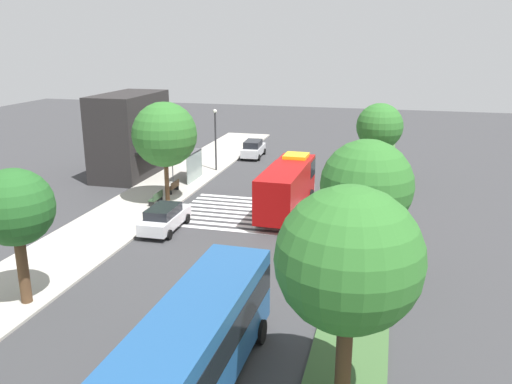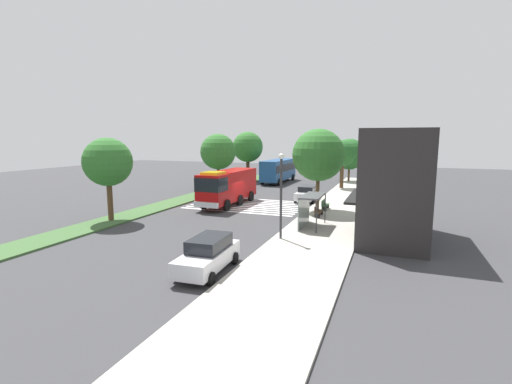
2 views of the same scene
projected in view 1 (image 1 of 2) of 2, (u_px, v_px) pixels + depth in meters
name	position (u px, v px, depth m)	size (l,w,h in m)	color
ground_plane	(261.00, 211.00, 38.68)	(120.00, 120.00, 0.00)	#38383A
sidewalk	(147.00, 201.00, 40.81)	(60.00, 5.46, 0.14)	#ADA89E
median_strip	(370.00, 219.00, 36.80)	(60.00, 3.00, 0.14)	#3D6033
crosswalk	(258.00, 214.00, 37.92)	(7.65, 11.31, 0.01)	silver
fire_truck	(288.00, 185.00, 37.72)	(9.35, 2.91, 3.68)	#A50C0C
parked_car_west	(165.00, 218.00, 34.58)	(4.82, 2.09, 1.65)	silver
parked_car_mid	(253.00, 149.00, 55.59)	(4.76, 2.19, 1.80)	silver
transit_bus	(199.00, 339.00, 18.47)	(10.26, 2.99, 3.50)	navy
bus_stop_shelter	(191.00, 160.00, 46.07)	(3.50, 1.40, 2.46)	#4C4C51
bench_near_shelter	(173.00, 187.00, 42.71)	(1.60, 0.50, 0.90)	#4C3823
bench_west_of_shelter	(156.00, 198.00, 39.73)	(1.60, 0.50, 0.90)	#2D472D
street_lamp	(215.00, 134.00, 48.97)	(0.36, 0.36, 5.67)	#2D2D30
storefront_building	(130.00, 135.00, 47.59)	(8.34, 4.97, 7.37)	#282626
sidewalk_tree_west	(15.00, 208.00, 23.84)	(3.52, 3.52, 6.43)	#513823
sidewalk_tree_center	(165.00, 135.00, 38.98)	(4.77, 4.77, 7.51)	#513823
median_tree_far_west	(349.00, 260.00, 16.75)	(4.75, 4.75, 7.65)	#47301E
median_tree_west	(367.00, 186.00, 26.42)	(4.64, 4.64, 7.22)	#513823
median_tree_center	(380.00, 127.00, 44.74)	(3.90, 3.90, 6.70)	#513823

